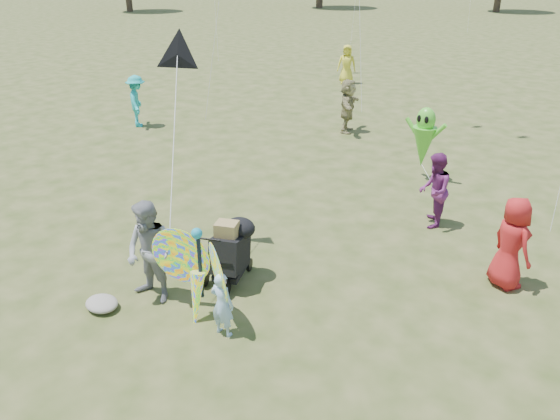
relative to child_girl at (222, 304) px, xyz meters
The scene contains 13 objects.
ground 0.69m from the child_girl, 127.80° to the left, with size 160.00×160.00×0.00m, color #51592B.
child_girl is the anchor object (origin of this frame).
adult_man 1.48m from the child_girl, behind, with size 0.79×0.61×1.62m, color gray.
grey_bag 2.03m from the child_girl, 158.88° to the right, with size 0.54×0.44×0.17m, color gray.
crowd_a 4.60m from the child_girl, 54.91° to the left, with size 0.74×0.48×1.52m, color #B21C1C.
crowd_d 10.21m from the child_girl, 112.85° to the left, with size 1.47×0.47×1.59m, color #968C5C.
crowd_e 5.11m from the child_girl, 81.27° to the left, with size 0.72×0.56×1.48m, color #6C2460.
crowd_g 17.20m from the child_girl, 116.90° to the left, with size 0.77×0.50×1.57m, color yellow.
crowd_i 11.03m from the child_girl, 148.01° to the left, with size 1.02×0.59×1.58m, color #20B0AE.
jogging_stroller 1.41m from the child_girl, 127.85° to the left, with size 0.78×1.15×1.09m.
butterfly_kite 0.61m from the child_girl, 169.99° to the left, with size 1.74×0.75×1.62m.
delta_kite_rig 4.08m from the child_girl, 146.15° to the left, with size 1.82×1.89×2.50m.
alien_kite 7.23m from the child_girl, 93.94° to the left, with size 1.12×0.69×1.74m.
Camera 1 is at (4.83, -4.74, 4.82)m, focal length 35.00 mm.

